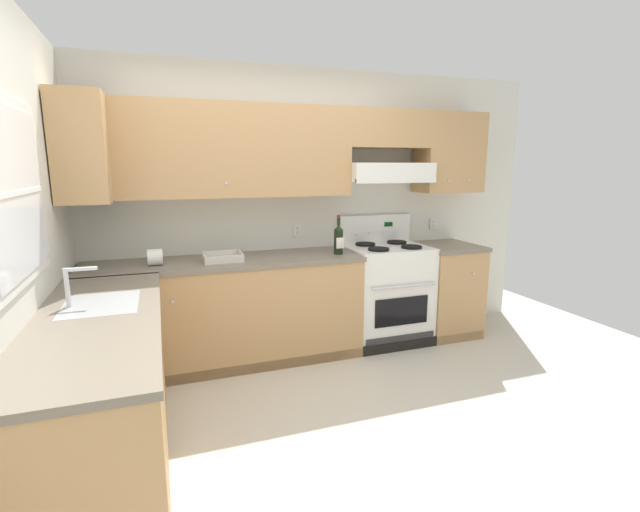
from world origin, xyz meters
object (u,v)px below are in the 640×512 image
stove (386,292)px  wine_bottle (338,239)px  paper_towel_roll (155,257)px  bowl (223,258)px

stove → wine_bottle: size_ratio=3.47×
paper_towel_roll → bowl: bearing=0.4°
stove → wine_bottle: wine_bottle is taller
bowl → paper_towel_roll: 0.52m
stove → wine_bottle: bearing=-170.1°
wine_bottle → bowl: wine_bottle is taller
wine_bottle → stove: bearing=9.9°
stove → paper_towel_roll: stove is taller
paper_towel_roll → stove: bearing=1.2°
bowl → paper_towel_roll: size_ratio=2.45×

